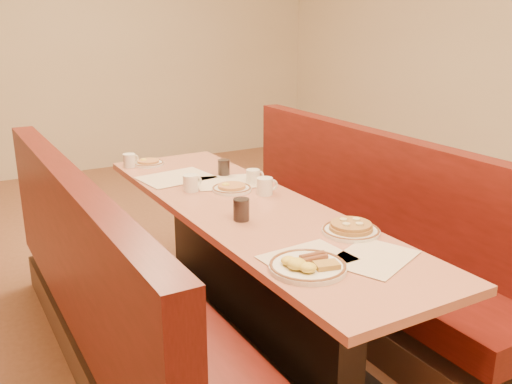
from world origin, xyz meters
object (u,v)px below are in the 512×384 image
diner_table (249,273)px  coffee_mug_b (191,183)px  pancake_plate (351,229)px  coffee_mug_c (254,176)px  coffee_mug_d (130,160)px  booth_left (116,308)px  booth_right (355,248)px  coffee_mug_a (265,186)px  soda_tumbler_mid (224,168)px  eggs_plate (307,266)px  soda_tumbler_near (241,210)px

diner_table → coffee_mug_b: size_ratio=20.39×
pancake_plate → coffee_mug_c: (0.01, 0.91, 0.02)m
diner_table → coffee_mug_c: bearing=57.0°
coffee_mug_c → coffee_mug_d: same height
booth_left → booth_right: same height
coffee_mug_a → coffee_mug_b: bearing=144.0°
coffee_mug_c → soda_tumbler_mid: 0.26m
coffee_mug_b → eggs_plate: bearing=-107.0°
booth_left → eggs_plate: bearing=-54.8°
diner_table → eggs_plate: 0.89m
coffee_mug_c → coffee_mug_d: size_ratio=1.01×
diner_table → coffee_mug_a: bearing=37.8°
soda_tumbler_near → coffee_mug_d: bearing=96.6°
coffee_mug_c → pancake_plate: bearing=-90.6°
coffee_mug_d → soda_tumbler_mid: 0.66m
diner_table → booth_right: 0.73m
pancake_plate → eggs_plate: bearing=-150.8°
soda_tumbler_mid → pancake_plate: bearing=-87.1°
booth_left → coffee_mug_d: booth_left is taller
booth_right → coffee_mug_a: (-0.55, 0.14, 0.44)m
pancake_plate → coffee_mug_b: size_ratio=2.17×
pancake_plate → coffee_mug_a: bearing=93.0°
coffee_mug_b → coffee_mug_a: bearing=-54.4°
booth_left → eggs_plate: (0.55, -0.78, 0.41)m
booth_right → coffee_mug_b: 1.06m
coffee_mug_a → coffee_mug_d: (-0.46, 0.96, -0.00)m
coffee_mug_c → coffee_mug_b: bearing=172.0°
booth_left → eggs_plate: size_ratio=8.11×
diner_table → soda_tumbler_near: (-0.13, -0.16, 0.43)m
coffee_mug_a → coffee_mug_b: 0.42m
diner_table → soda_tumbler_mid: soda_tumbler_mid is taller
booth_right → soda_tumbler_mid: size_ratio=24.74×
coffee_mug_a → eggs_plate: bearing=-108.4°
diner_table → booth_right: bearing=0.0°
coffee_mug_d → soda_tumbler_near: 1.27m
booth_right → coffee_mug_c: (-0.50, 0.36, 0.43)m
booth_right → soda_tumbler_near: booth_right is taller
diner_table → coffee_mug_a: size_ratio=19.83×
eggs_plate → coffee_mug_d: bearing=92.9°
booth_right → coffee_mug_d: booth_right is taller
booth_right → coffee_mug_c: 0.75m
pancake_plate → coffee_mug_d: size_ratio=2.36×
coffee_mug_c → soda_tumbler_near: soda_tumbler_near is taller
booth_right → soda_tumbler_near: 0.98m
eggs_plate → coffee_mug_c: coffee_mug_c is taller
booth_left → booth_right: (1.46, 0.00, 0.00)m
eggs_plate → soda_tumbler_near: bearing=85.5°
diner_table → pancake_plate: 0.72m
booth_right → coffee_mug_d: bearing=132.5°
booth_left → coffee_mug_c: bearing=20.3°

